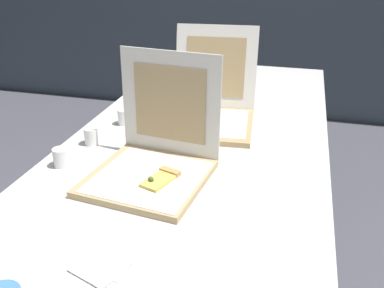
% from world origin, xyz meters
% --- Properties ---
extents(table, '(0.99, 2.30, 0.75)m').
position_xyz_m(table, '(0.00, 0.63, 0.71)').
color(table, silver).
rests_on(table, ground).
extents(pizza_box_front, '(0.40, 0.41, 0.38)m').
position_xyz_m(pizza_box_front, '(-0.07, 0.32, 0.81)').
color(pizza_box_front, tan).
rests_on(pizza_box_front, table).
extents(pizza_box_middle, '(0.40, 0.48, 0.38)m').
position_xyz_m(pizza_box_middle, '(0.01, 0.81, 0.80)').
color(pizza_box_middle, tan).
rests_on(pizza_box_middle, table).
extents(cup_white_near_left, '(0.05, 0.05, 0.07)m').
position_xyz_m(cup_white_near_left, '(-0.40, 0.30, 0.78)').
color(cup_white_near_left, white).
rests_on(cup_white_near_left, table).
extents(cup_white_mid, '(0.05, 0.05, 0.07)m').
position_xyz_m(cup_white_mid, '(-0.34, 0.70, 0.78)').
color(cup_white_mid, white).
rests_on(cup_white_mid, table).
extents(cup_white_near_center, '(0.05, 0.05, 0.07)m').
position_xyz_m(cup_white_near_center, '(-0.38, 0.48, 0.78)').
color(cup_white_near_center, white).
rests_on(cup_white_near_center, table).
extents(napkin_pile, '(0.14, 0.16, 0.01)m').
position_xyz_m(napkin_pile, '(-0.05, -0.11, 0.75)').
color(napkin_pile, white).
rests_on(napkin_pile, table).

